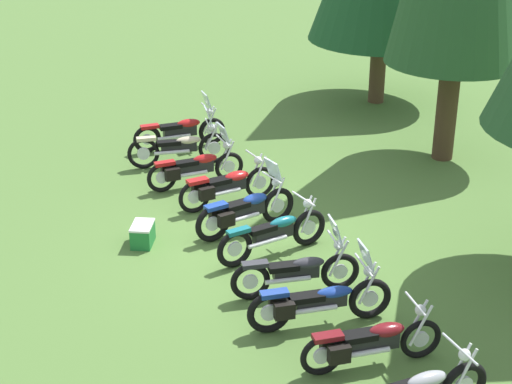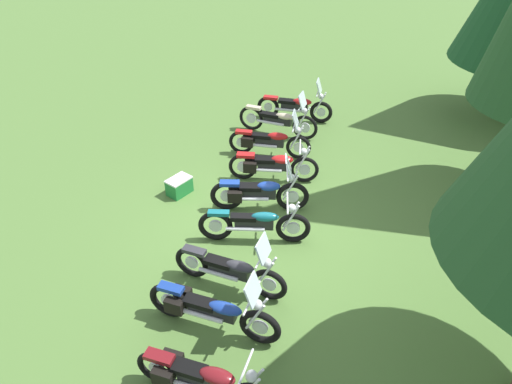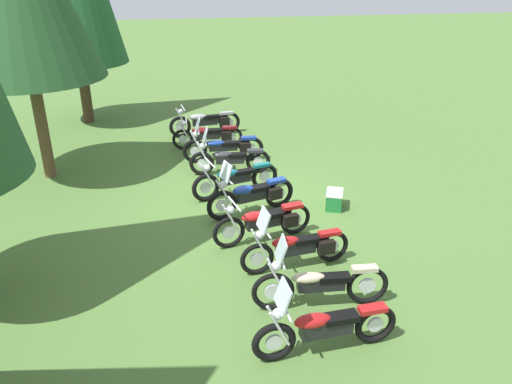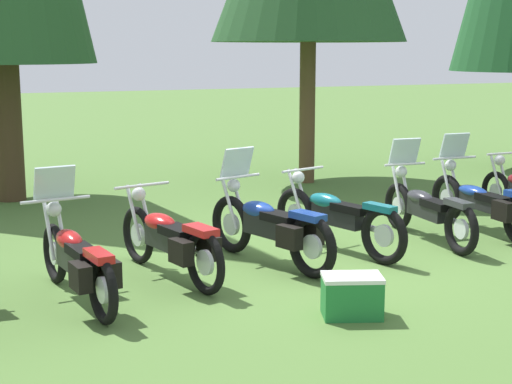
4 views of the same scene
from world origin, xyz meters
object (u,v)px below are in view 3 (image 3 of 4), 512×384
Objects in this scene: motorcycle_3 at (265,221)px; picnic_cooler at (334,200)px; motorcycle_1 at (319,283)px; motorcycle_9 at (206,122)px; motorcycle_2 at (297,247)px; motorcycle_6 at (229,159)px; motorcycle_7 at (224,147)px; motorcycle_8 at (209,135)px; motorcycle_0 at (324,327)px; motorcycle_4 at (252,195)px; motorcycle_5 at (235,179)px.

picnic_cooler is (1.24, -1.94, -0.25)m from motorcycle_3.
motorcycle_1 is 0.99× the size of motorcycle_9.
motorcycle_2 is 4.92m from motorcycle_6.
motorcycle_8 is (1.21, 0.35, -0.02)m from motorcycle_7.
motorcycle_9 reaches higher than picnic_cooler.
motorcycle_2 reaches higher than picnic_cooler.
motorcycle_2 is 2.83m from picnic_cooler.
motorcycle_8 is at bearing 29.15° from picnic_cooler.
motorcycle_4 reaches higher than motorcycle_0.
motorcycle_2 is at bearing -83.25° from motorcycle_1.
motorcycle_0 is 2.35m from motorcycle_2.
motorcycle_1 is 7.16m from motorcycle_7.
motorcycle_7 reaches higher than motorcycle_2.
motorcycle_0 reaches higher than motorcycle_5.
motorcycle_8 is (5.93, 0.68, -0.02)m from motorcycle_3.
motorcycle_6 is 0.94× the size of motorcycle_7.
motorcycle_2 is 1.01× the size of motorcycle_3.
motorcycle_4 is at bearing -85.96° from motorcycle_2.
motorcycle_2 reaches higher than motorcycle_3.
motorcycle_3 is 2.31m from picnic_cooler.
motorcycle_0 is at bearing 95.92° from motorcycle_7.
motorcycle_2 is 8.44m from motorcycle_9.
motorcycle_1 is 4.80m from motorcycle_5.
motorcycle_1 is 2.45m from motorcycle_3.
motorcycle_7 is at bearing -90.32° from motorcycle_0.
motorcycle_9 is at bearing -100.93° from motorcycle_4.
picnic_cooler is (3.64, -1.44, -0.27)m from motorcycle_1.
motorcycle_2 is 1.21m from motorcycle_3.
motorcycle_4 is at bearing -90.51° from motorcycle_0.
motorcycle_1 is at bearing 158.39° from picnic_cooler.
motorcycle_0 is 9.46m from motorcycle_8.
motorcycle_4 is (3.68, 0.56, 0.00)m from motorcycle_1.
motorcycle_0 reaches higher than picnic_cooler.
motorcycle_1 is 8.41m from motorcycle_8.
motorcycle_9 is (7.23, 0.66, -0.00)m from motorcycle_3.
motorcycle_6 is (3.73, 0.32, -0.01)m from motorcycle_3.
motorcycle_5 is at bearing 91.85° from motorcycle_7.
motorcycle_7 is (2.39, 0.00, 0.00)m from motorcycle_5.
motorcycle_0 is 1.08× the size of motorcycle_4.
motorcycle_4 is at bearing 88.62° from motorcycle_9.
picnic_cooler is at bearing -108.12° from motorcycle_1.
motorcycle_2 reaches higher than motorcycle_5.
motorcycle_1 reaches higher than motorcycle_3.
motorcycle_1 is (1.09, -0.23, 0.01)m from motorcycle_0.
motorcycle_9 reaches higher than motorcycle_8.
motorcycle_5 reaches higher than picnic_cooler.
motorcycle_6 reaches higher than motorcycle_5.
motorcycle_4 is 1.08m from motorcycle_5.
motorcycle_0 is 0.98× the size of motorcycle_7.
motorcycle_2 is at bearing 97.75° from motorcycle_3.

